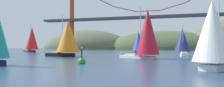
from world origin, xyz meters
TOP-DOWN VIEW (x-y plane):
  - ground_plane at (0.00, 0.00)m, footprint 360.00×360.00m
  - headland_left at (-55.00, 135.00)m, footprint 73.87×44.00m
  - headland_center at (5.00, 135.00)m, footprint 88.04×44.00m
  - suspension_bridge at (0.00, 95.00)m, footprint 129.06×6.00m
  - sailboat_orange_sail at (-8.02, 20.20)m, footprint 9.74×6.42m
  - sailboat_white_mainsail at (20.96, -1.71)m, footprint 6.48×7.64m
  - sailboat_navy_sail at (17.97, 33.83)m, footprint 4.71×7.10m
  - sailboat_blue_spinnaker at (2.54, 54.72)m, footprint 8.01×7.52m
  - sailboat_crimson_sail at (11.24, 17.64)m, footprint 9.38×6.59m
  - sailboat_red_spinnaker at (-40.67, 49.65)m, footprint 9.42×7.36m
  - channel_buoy at (4.25, 2.20)m, footprint 1.10×1.10m

SIDE VIEW (x-z plane):
  - ground_plane at x=0.00m, z-range 0.00..0.00m
  - headland_left at x=-55.00m, z-range -15.07..15.07m
  - headland_center at x=5.00m, z-range -13.13..13.13m
  - channel_buoy at x=4.25m, z-range -0.95..1.69m
  - sailboat_white_mainsail at x=20.96m, z-range -0.18..7.88m
  - sailboat_navy_sail at x=17.97m, z-range -0.14..7.88m
  - sailboat_blue_spinnaker at x=2.54m, z-range -0.05..8.61m
  - sailboat_orange_sail at x=-8.02m, z-range -0.44..9.72m
  - sailboat_crimson_sail at x=11.24m, z-range -0.21..10.58m
  - sailboat_red_spinnaker at x=-40.67m, z-range -0.36..11.14m
  - suspension_bridge at x=0.00m, z-range -1.81..41.46m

